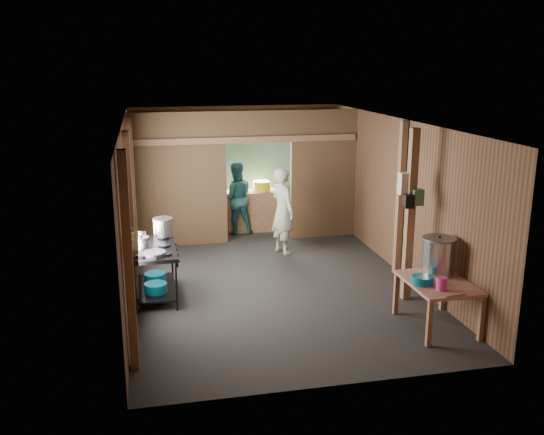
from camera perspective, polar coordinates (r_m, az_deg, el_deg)
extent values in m
cube|color=#292929|center=(10.02, -0.24, -5.80)|extent=(4.50, 7.00, 0.00)
cube|color=#4B4948|center=(9.43, -0.26, 9.15)|extent=(4.50, 7.00, 0.00)
cube|color=brown|center=(13.02, -3.44, 4.92)|extent=(4.50, 0.00, 2.60)
cube|color=brown|center=(6.40, 6.25, -5.64)|extent=(4.50, 0.00, 2.60)
cube|color=brown|center=(9.45, -13.72, 0.74)|extent=(0.00, 7.00, 2.60)
cube|color=brown|center=(10.33, 12.06, 2.02)|extent=(0.00, 7.00, 2.60)
cube|color=brown|center=(11.61, -8.93, 3.56)|extent=(1.85, 0.10, 2.60)
cube|color=brown|center=(12.12, 4.92, 4.15)|extent=(1.35, 0.10, 2.60)
cube|color=brown|center=(11.66, -1.29, 8.74)|extent=(1.30, 0.10, 0.60)
cube|color=#649E93|center=(12.97, -3.39, 4.65)|extent=(4.40, 0.06, 2.50)
cube|color=#A57856|center=(12.72, -1.66, 0.67)|extent=(1.20, 0.50, 0.85)
cylinder|color=beige|center=(12.87, -2.30, 7.52)|extent=(0.20, 0.03, 0.20)
cube|color=#A57856|center=(6.95, -13.57, -4.30)|extent=(0.10, 0.12, 2.60)
cube|color=#A57856|center=(8.68, -13.36, -0.48)|extent=(0.10, 0.12, 2.60)
cube|color=#A57856|center=(10.62, -13.21, 2.30)|extent=(0.10, 0.12, 2.60)
cube|color=#A57856|center=(10.13, 12.16, 1.76)|extent=(0.10, 0.12, 2.60)
cube|color=#A57856|center=(9.02, 13.07, 0.12)|extent=(0.12, 0.12, 2.60)
cube|color=#A57856|center=(11.59, -2.46, 7.46)|extent=(4.40, 0.12, 0.12)
cylinder|color=slate|center=(9.77, -13.56, 3.30)|extent=(0.03, 0.34, 0.34)
cylinder|color=black|center=(10.18, -13.49, 3.19)|extent=(0.03, 0.30, 0.30)
cube|color=#A57856|center=(7.40, -13.32, -2.31)|extent=(0.14, 0.80, 0.03)
cylinder|color=beige|center=(7.14, -13.37, -2.39)|extent=(0.07, 0.07, 0.10)
cylinder|color=yellow|center=(7.38, -13.35, -1.83)|extent=(0.08, 0.08, 0.10)
cylinder|color=#3D744E|center=(7.59, -13.32, -1.37)|extent=(0.06, 0.06, 0.10)
cube|color=beige|center=(8.97, 12.74, 3.20)|extent=(0.22, 0.15, 0.32)
cube|color=#3D744E|center=(8.93, 13.75, 1.91)|extent=(0.16, 0.12, 0.24)
cube|color=black|center=(8.86, 12.97, 1.53)|extent=(0.14, 0.10, 0.20)
cylinder|color=silver|center=(9.70, -12.36, -1.63)|extent=(0.17, 0.17, 0.09)
cylinder|color=#086B83|center=(9.16, -11.06, -6.62)|extent=(0.34, 0.34, 0.14)
cylinder|color=#086B83|center=(9.61, -11.13, -5.62)|extent=(0.33, 0.33, 0.13)
cylinder|color=#086B83|center=(8.18, 14.22, -5.81)|extent=(0.38, 0.38, 0.11)
cylinder|color=#CD3C91|center=(8.02, 15.93, -6.11)|extent=(0.18, 0.18, 0.17)
cube|color=silver|center=(7.88, 17.17, -7.19)|extent=(0.30, 0.07, 0.01)
cylinder|color=yellow|center=(12.63, -1.00, 3.04)|extent=(0.38, 0.38, 0.21)
imported|color=beige|center=(11.11, 1.04, 0.66)|extent=(0.57, 0.69, 1.63)
imported|color=#29686D|center=(12.42, -3.47, 1.88)|extent=(0.74, 0.58, 1.52)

